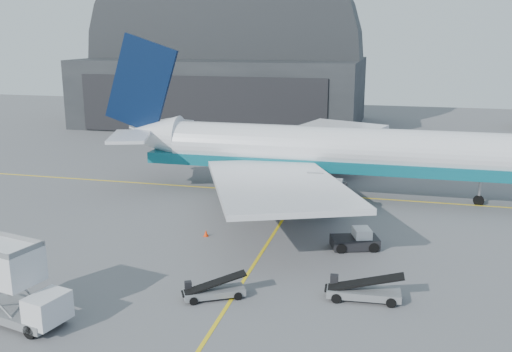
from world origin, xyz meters
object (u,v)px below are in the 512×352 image
(catering_truck, at_px, (12,284))
(belt_loader_b, at_px, (363,291))
(airliner, at_px, (317,151))
(belt_loader_a, at_px, (213,291))
(pushback_tug, at_px, (356,241))

(catering_truck, bearing_deg, belt_loader_b, 34.31)
(airliner, bearing_deg, catering_truck, -112.95)
(airliner, relative_size, catering_truck, 6.82)
(belt_loader_a, relative_size, belt_loader_b, 0.82)
(airliner, distance_m, belt_loader_a, 26.31)
(catering_truck, height_order, pushback_tug, catering_truck)
(airliner, bearing_deg, belt_loader_b, -74.89)
(pushback_tug, height_order, belt_loader_a, pushback_tug)
(airliner, distance_m, belt_loader_b, 24.93)
(catering_truck, distance_m, belt_loader_b, 21.21)
(belt_loader_b, bearing_deg, catering_truck, -162.56)
(airliner, height_order, catering_truck, airliner)
(catering_truck, xyz_separation_m, belt_loader_a, (10.43, 5.58, -1.80))
(catering_truck, relative_size, belt_loader_b, 1.40)
(catering_truck, bearing_deg, airliner, 80.12)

